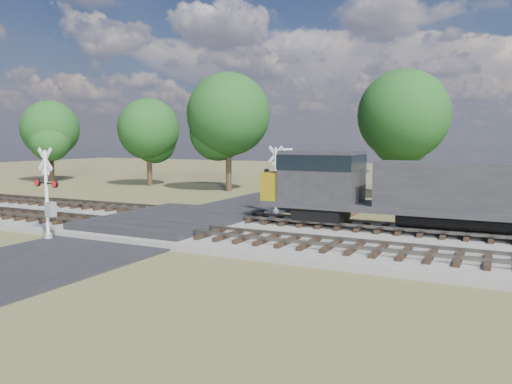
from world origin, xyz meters
The scene contains 10 objects.
ground centered at (0.00, 0.00, 0.00)m, with size 160.00×160.00×0.00m, color brown.
ballast_bed centered at (10.00, 0.50, 0.15)m, with size 140.00×10.00×0.30m, color gray.
road centered at (0.00, 0.00, 0.04)m, with size 7.00×60.00×0.08m, color black.
crossing_panel centered at (0.00, 0.50, 0.32)m, with size 7.00×9.00×0.62m, color #262628.
track_near centered at (3.12, -2.00, 0.41)m, with size 140.00×2.60×0.33m.
track_far centered at (3.12, 3.00, 0.41)m, with size 140.00×2.60×0.33m.
crossing_signal_near centered at (-3.13, -5.17, 1.85)m, with size 1.79×0.43×4.46m.
crossing_signal_far centered at (3.10, 7.36, 1.85)m, with size 1.78×0.46×4.45m.
equipment_shed centered at (6.09, 9.64, 1.42)m, with size 4.18×4.18×2.80m.
treeline centered at (8.85, 19.90, 6.72)m, with size 82.49×10.36×11.34m.
Camera 1 is at (16.33, -21.95, 4.82)m, focal length 35.00 mm.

